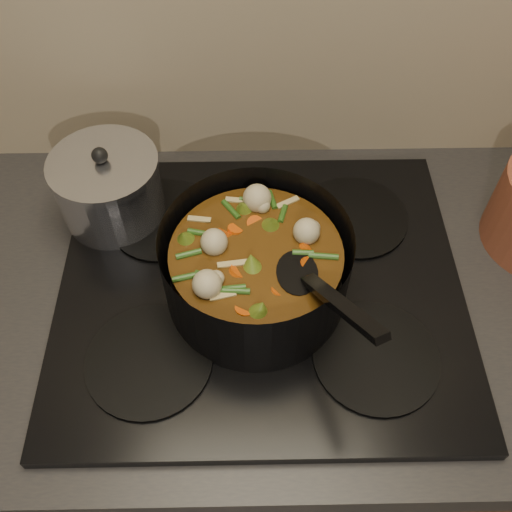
{
  "coord_description": "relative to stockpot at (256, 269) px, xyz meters",
  "views": [
    {
      "loc": [
        -0.02,
        1.44,
        1.66
      ],
      "look_at": [
        -0.01,
        1.91,
        1.02
      ],
      "focal_mm": 40.0,
      "sensor_mm": 36.0,
      "label": 1
    }
  ],
  "objects": [
    {
      "name": "counter",
      "position": [
        0.01,
        0.02,
        -0.54
      ],
      "size": [
        2.64,
        0.64,
        0.91
      ],
      "color": "brown",
      "rests_on": "ground"
    },
    {
      "name": "stovetop",
      "position": [
        0.01,
        0.02,
        -0.07
      ],
      "size": [
        0.62,
        0.54,
        0.03
      ],
      "color": "black",
      "rests_on": "counter"
    },
    {
      "name": "saucepan",
      "position": [
        -0.24,
        0.17,
        -0.0
      ],
      "size": [
        0.17,
        0.17,
        0.14
      ],
      "rotation": [
        0.0,
        0.0,
        0.07
      ],
      "color": "silver",
      "rests_on": "stovetop"
    },
    {
      "name": "stockpot",
      "position": [
        0.0,
        0.0,
        0.0
      ],
      "size": [
        0.32,
        0.36,
        0.2
      ],
      "rotation": [
        0.0,
        0.0,
        0.24
      ],
      "color": "black",
      "rests_on": "stovetop"
    }
  ]
}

